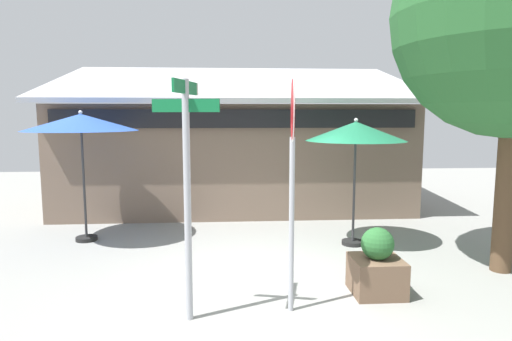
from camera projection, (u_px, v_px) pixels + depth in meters
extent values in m
cube|color=gray|center=(269.00, 281.00, 7.09)|extent=(28.00, 28.00, 0.10)
cube|color=#705B4C|center=(235.00, 156.00, 12.74)|extent=(9.28, 4.25, 2.87)
cube|color=silver|center=(235.00, 82.00, 12.33)|extent=(9.78, 4.84, 1.27)
cube|color=black|center=(237.00, 119.00, 10.45)|extent=(8.68, 0.16, 0.44)
cylinder|color=#A8AAB2|center=(187.00, 203.00, 5.48)|extent=(0.09, 0.09, 3.05)
cube|color=#116B38|center=(185.00, 87.00, 5.30)|extent=(0.23, 0.84, 0.16)
cube|color=#116B38|center=(186.00, 105.00, 5.33)|extent=(0.84, 0.23, 0.16)
cube|color=white|center=(196.00, 89.00, 5.75)|extent=(0.05, 0.07, 0.16)
cylinder|color=#A8AAB2|center=(292.00, 226.00, 5.78)|extent=(0.07, 0.07, 2.33)
cylinder|color=white|center=(293.00, 110.00, 5.59)|extent=(0.10, 0.82, 0.82)
cylinder|color=red|center=(293.00, 110.00, 5.59)|extent=(0.11, 0.77, 0.77)
cylinder|color=black|center=(87.00, 238.00, 9.21)|extent=(0.44, 0.44, 0.08)
cylinder|color=#333335|center=(84.00, 185.00, 9.07)|extent=(0.05, 0.05, 2.35)
cone|color=#2D56B7|center=(81.00, 122.00, 8.90)|extent=(2.28, 2.28, 0.34)
sphere|color=silver|center=(80.00, 112.00, 8.88)|extent=(0.08, 0.08, 0.08)
cylinder|color=black|center=(353.00, 243.00, 8.91)|extent=(0.44, 0.44, 0.08)
cylinder|color=#333335|center=(354.00, 192.00, 8.78)|extent=(0.05, 0.05, 2.16)
cone|color=#1E724C|center=(356.00, 131.00, 8.63)|extent=(1.97, 1.97, 0.38)
sphere|color=silver|center=(356.00, 120.00, 8.60)|extent=(0.08, 0.08, 0.08)
cylinder|color=brown|center=(506.00, 191.00, 7.26)|extent=(0.33, 0.33, 2.71)
cube|color=brown|center=(376.00, 276.00, 6.45)|extent=(0.72, 0.72, 0.53)
sphere|color=#28602D|center=(378.00, 244.00, 6.39)|extent=(0.48, 0.48, 0.48)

